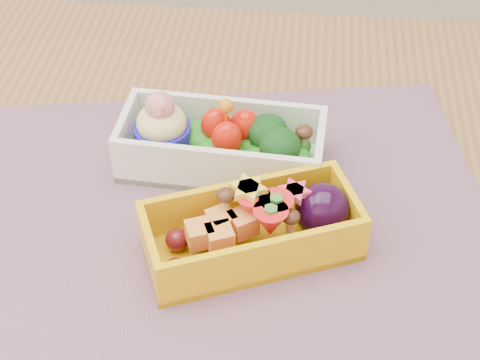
# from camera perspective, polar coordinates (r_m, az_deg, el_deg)

# --- Properties ---
(table) EXTENTS (1.20, 0.80, 0.75)m
(table) POSITION_cam_1_polar(r_m,az_deg,el_deg) (0.75, 2.17, -9.78)
(table) COLOR brown
(table) RESTS_ON ground
(placemat) EXTENTS (0.54, 0.45, 0.00)m
(placemat) POSITION_cam_1_polar(r_m,az_deg,el_deg) (0.70, -0.65, -2.56)
(placemat) COLOR #895E72
(placemat) RESTS_ON table
(bento_white) EXTENTS (0.20, 0.10, 0.08)m
(bento_white) POSITION_cam_1_polar(r_m,az_deg,el_deg) (0.73, -1.47, 2.76)
(bento_white) COLOR white
(bento_white) RESTS_ON placemat
(bento_yellow) EXTENTS (0.20, 0.15, 0.06)m
(bento_yellow) POSITION_cam_1_polar(r_m,az_deg,el_deg) (0.65, 1.23, -3.66)
(bento_yellow) COLOR #EBB00B
(bento_yellow) RESTS_ON placemat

